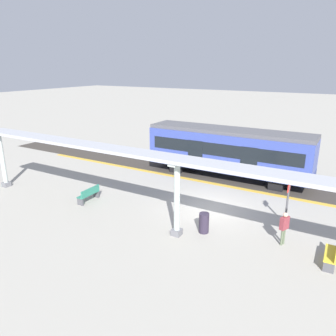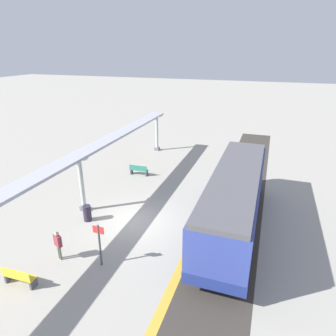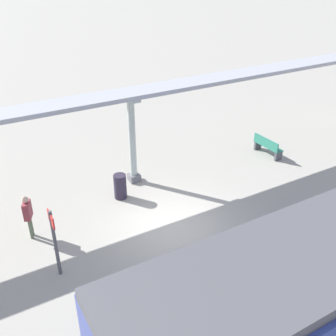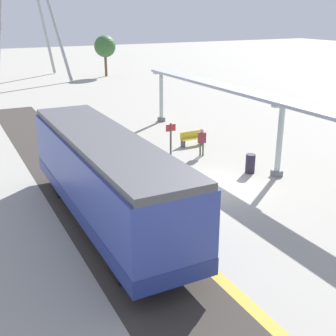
{
  "view_description": "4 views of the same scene",
  "coord_description": "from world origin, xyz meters",
  "px_view_note": "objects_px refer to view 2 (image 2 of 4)",
  "views": [
    {
      "loc": [
        15.63,
        6.36,
        7.62
      ],
      "look_at": [
        -0.26,
        -2.93,
        1.84
      ],
      "focal_mm": 34.87,
      "sensor_mm": 36.0,
      "label": 1
    },
    {
      "loc": [
        -6.95,
        13.72,
        9.61
      ],
      "look_at": [
        -0.83,
        -3.84,
        2.11
      ],
      "focal_mm": 31.68,
      "sensor_mm": 36.0,
      "label": 2
    },
    {
      "loc": [
        -9.17,
        5.47,
        8.22
      ],
      "look_at": [
        0.73,
        -0.2,
        1.96
      ],
      "focal_mm": 41.86,
      "sensor_mm": 36.0,
      "label": 3
    },
    {
      "loc": [
        -10.44,
        -15.73,
        7.72
      ],
      "look_at": [
        -2.0,
        0.71,
        1.05
      ],
      "focal_mm": 46.58,
      "sensor_mm": 36.0,
      "label": 4
    }
  ],
  "objects_px": {
    "bench_mid_platform": "(19,277)",
    "train_near_carriage": "(234,200)",
    "canopy_pillar_second": "(82,184)",
    "trash_bin": "(87,213)",
    "bench_near_end": "(139,170)",
    "platform_info_sign": "(99,241)",
    "canopy_pillar_nearest": "(157,133)",
    "passenger_by_the_benches": "(58,242)"
  },
  "relations": [
    {
      "from": "bench_mid_platform",
      "to": "train_near_carriage",
      "type": "bearing_deg",
      "value": -137.3
    },
    {
      "from": "canopy_pillar_second",
      "to": "trash_bin",
      "type": "xyz_separation_m",
      "value": [
        -0.89,
        0.99,
        -1.35
      ]
    },
    {
      "from": "train_near_carriage",
      "to": "bench_mid_platform",
      "type": "relative_size",
      "value": 7.56
    },
    {
      "from": "bench_near_end",
      "to": "trash_bin",
      "type": "bearing_deg",
      "value": 89.87
    },
    {
      "from": "trash_bin",
      "to": "platform_info_sign",
      "type": "relative_size",
      "value": 0.45
    },
    {
      "from": "canopy_pillar_second",
      "to": "bench_mid_platform",
      "type": "distance_m",
      "value": 6.74
    },
    {
      "from": "canopy_pillar_nearest",
      "to": "bench_near_end",
      "type": "xyz_separation_m",
      "value": [
        -0.91,
        6.5,
        -1.4
      ]
    },
    {
      "from": "canopy_pillar_nearest",
      "to": "trash_bin",
      "type": "height_order",
      "value": "canopy_pillar_nearest"
    },
    {
      "from": "train_near_carriage",
      "to": "platform_info_sign",
      "type": "bearing_deg",
      "value": 43.42
    },
    {
      "from": "canopy_pillar_nearest",
      "to": "trash_bin",
      "type": "relative_size",
      "value": 3.69
    },
    {
      "from": "platform_info_sign",
      "to": "bench_near_end",
      "type": "bearing_deg",
      "value": -74.89
    },
    {
      "from": "bench_mid_platform",
      "to": "platform_info_sign",
      "type": "bearing_deg",
      "value": -138.82
    },
    {
      "from": "passenger_by_the_benches",
      "to": "trash_bin",
      "type": "bearing_deg",
      "value": -78.18
    },
    {
      "from": "bench_near_end",
      "to": "trash_bin",
      "type": "distance_m",
      "value": 7.34
    },
    {
      "from": "train_near_carriage",
      "to": "trash_bin",
      "type": "distance_m",
      "value": 8.64
    },
    {
      "from": "canopy_pillar_second",
      "to": "canopy_pillar_nearest",
      "type": "bearing_deg",
      "value": -90.0
    },
    {
      "from": "canopy_pillar_nearest",
      "to": "platform_info_sign",
      "type": "distance_m",
      "value": 17.44
    },
    {
      "from": "train_near_carriage",
      "to": "trash_bin",
      "type": "bearing_deg",
      "value": 13.35
    },
    {
      "from": "canopy_pillar_nearest",
      "to": "platform_info_sign",
      "type": "relative_size",
      "value": 1.65
    },
    {
      "from": "canopy_pillar_nearest",
      "to": "passenger_by_the_benches",
      "type": "xyz_separation_m",
      "value": [
        -1.62,
        17.34,
        -0.86
      ]
    },
    {
      "from": "train_near_carriage",
      "to": "trash_bin",
      "type": "xyz_separation_m",
      "value": [
        8.31,
        1.97,
        -1.34
      ]
    },
    {
      "from": "train_near_carriage",
      "to": "bench_mid_platform",
      "type": "height_order",
      "value": "train_near_carriage"
    },
    {
      "from": "canopy_pillar_second",
      "to": "passenger_by_the_benches",
      "type": "height_order",
      "value": "canopy_pillar_second"
    },
    {
      "from": "bench_near_end",
      "to": "bench_mid_platform",
      "type": "relative_size",
      "value": 1.0
    },
    {
      "from": "passenger_by_the_benches",
      "to": "canopy_pillar_nearest",
      "type": "bearing_deg",
      "value": -84.65
    },
    {
      "from": "canopy_pillar_nearest",
      "to": "platform_info_sign",
      "type": "xyz_separation_m",
      "value": [
        -3.75,
        17.03,
        -0.51
      ]
    },
    {
      "from": "canopy_pillar_nearest",
      "to": "bench_mid_platform",
      "type": "bearing_deg",
      "value": 93.2
    },
    {
      "from": "canopy_pillar_nearest",
      "to": "trash_bin",
      "type": "bearing_deg",
      "value": 93.69
    },
    {
      "from": "platform_info_sign",
      "to": "bench_mid_platform",
      "type": "bearing_deg",
      "value": 41.18
    },
    {
      "from": "canopy_pillar_nearest",
      "to": "canopy_pillar_second",
      "type": "height_order",
      "value": "same"
    },
    {
      "from": "bench_mid_platform",
      "to": "trash_bin",
      "type": "height_order",
      "value": "trash_bin"
    },
    {
      "from": "train_near_carriage",
      "to": "trash_bin",
      "type": "height_order",
      "value": "train_near_carriage"
    },
    {
      "from": "train_near_carriage",
      "to": "platform_info_sign",
      "type": "distance_m",
      "value": 7.52
    },
    {
      "from": "bench_near_end",
      "to": "bench_mid_platform",
      "type": "height_order",
      "value": "same"
    },
    {
      "from": "trash_bin",
      "to": "platform_info_sign",
      "type": "bearing_deg",
      "value": 131.93
    },
    {
      "from": "canopy_pillar_nearest",
      "to": "bench_mid_platform",
      "type": "height_order",
      "value": "canopy_pillar_nearest"
    },
    {
      "from": "bench_mid_platform",
      "to": "platform_info_sign",
      "type": "height_order",
      "value": "platform_info_sign"
    },
    {
      "from": "canopy_pillar_nearest",
      "to": "canopy_pillar_second",
      "type": "distance_m",
      "value": 12.86
    },
    {
      "from": "train_near_carriage",
      "to": "canopy_pillar_second",
      "type": "bearing_deg",
      "value": 6.1
    },
    {
      "from": "bench_near_end",
      "to": "passenger_by_the_benches",
      "type": "xyz_separation_m",
      "value": [
        -0.71,
        10.84,
        0.53
      ]
    },
    {
      "from": "train_near_carriage",
      "to": "trash_bin",
      "type": "relative_size",
      "value": 11.63
    },
    {
      "from": "canopy_pillar_second",
      "to": "bench_near_end",
      "type": "relative_size",
      "value": 2.4
    }
  ]
}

